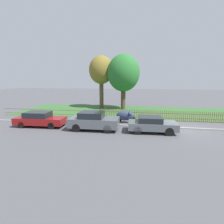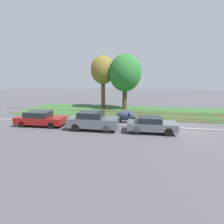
{
  "view_description": "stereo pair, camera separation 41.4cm",
  "coord_description": "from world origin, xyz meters",
  "px_view_note": "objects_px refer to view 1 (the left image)",
  "views": [
    {
      "loc": [
        -3.42,
        -14.98,
        4.16
      ],
      "look_at": [
        -6.06,
        0.99,
        1.1
      ],
      "focal_mm": 28.0,
      "sensor_mm": 36.0,
      "label": 1
    },
    {
      "loc": [
        -3.02,
        -14.91,
        4.16
      ],
      "look_at": [
        -6.06,
        0.99,
        1.1
      ],
      "focal_mm": 28.0,
      "sensor_mm": 36.0,
      "label": 2
    }
  ],
  "objects_px": {
    "tree_behind_motorcycle": "(123,73)",
    "parked_car_black_saloon": "(94,121)",
    "parked_car_silver_hatchback": "(40,119)",
    "parked_car_navy_estate": "(152,124)",
    "covered_motorcycle": "(126,116)",
    "tree_nearest_kerb": "(101,71)"
  },
  "relations": [
    {
      "from": "parked_car_silver_hatchback",
      "to": "parked_car_navy_estate",
      "type": "xyz_separation_m",
      "value": [
        9.74,
        -0.17,
        -0.01
      ]
    },
    {
      "from": "covered_motorcycle",
      "to": "tree_nearest_kerb",
      "type": "relative_size",
      "value": 0.27
    },
    {
      "from": "parked_car_black_saloon",
      "to": "covered_motorcycle",
      "type": "relative_size",
      "value": 2.09
    },
    {
      "from": "tree_behind_motorcycle",
      "to": "parked_car_black_saloon",
      "type": "bearing_deg",
      "value": -97.59
    },
    {
      "from": "covered_motorcycle",
      "to": "tree_behind_motorcycle",
      "type": "relative_size",
      "value": 0.26
    },
    {
      "from": "tree_nearest_kerb",
      "to": "tree_behind_motorcycle",
      "type": "xyz_separation_m",
      "value": [
        3.21,
        -0.56,
        -0.4
      ]
    },
    {
      "from": "covered_motorcycle",
      "to": "tree_behind_motorcycle",
      "type": "distance_m",
      "value": 8.85
    },
    {
      "from": "parked_car_silver_hatchback",
      "to": "parked_car_black_saloon",
      "type": "xyz_separation_m",
      "value": [
        5.01,
        -0.24,
        0.11
      ]
    },
    {
      "from": "parked_car_navy_estate",
      "to": "tree_behind_motorcycle",
      "type": "distance_m",
      "value": 11.72
    },
    {
      "from": "parked_car_silver_hatchback",
      "to": "parked_car_navy_estate",
      "type": "distance_m",
      "value": 9.74
    },
    {
      "from": "parked_car_silver_hatchback",
      "to": "tree_behind_motorcycle",
      "type": "xyz_separation_m",
      "value": [
        6.4,
        10.23,
        4.26
      ]
    },
    {
      "from": "parked_car_silver_hatchback",
      "to": "parked_car_black_saloon",
      "type": "relative_size",
      "value": 1.08
    },
    {
      "from": "parked_car_navy_estate",
      "to": "covered_motorcycle",
      "type": "relative_size",
      "value": 1.95
    },
    {
      "from": "parked_car_silver_hatchback",
      "to": "tree_nearest_kerb",
      "type": "height_order",
      "value": "tree_nearest_kerb"
    },
    {
      "from": "parked_car_black_saloon",
      "to": "covered_motorcycle",
      "type": "height_order",
      "value": "parked_car_black_saloon"
    },
    {
      "from": "parked_car_silver_hatchback",
      "to": "tree_behind_motorcycle",
      "type": "relative_size",
      "value": 0.59
    },
    {
      "from": "parked_car_silver_hatchback",
      "to": "covered_motorcycle",
      "type": "distance_m",
      "value": 7.88
    },
    {
      "from": "parked_car_navy_estate",
      "to": "covered_motorcycle",
      "type": "distance_m",
      "value": 3.53
    },
    {
      "from": "covered_motorcycle",
      "to": "tree_nearest_kerb",
      "type": "xyz_separation_m",
      "value": [
        -4.28,
        8.26,
        4.61
      ]
    },
    {
      "from": "covered_motorcycle",
      "to": "parked_car_navy_estate",
      "type": "bearing_deg",
      "value": -51.17
    },
    {
      "from": "parked_car_black_saloon",
      "to": "covered_motorcycle",
      "type": "xyz_separation_m",
      "value": [
        2.46,
        2.76,
        -0.06
      ]
    },
    {
      "from": "tree_nearest_kerb",
      "to": "parked_car_silver_hatchback",
      "type": "bearing_deg",
      "value": -106.48
    }
  ]
}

